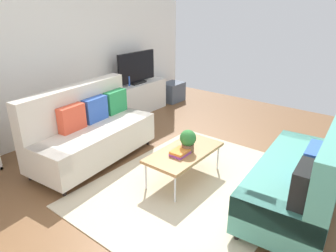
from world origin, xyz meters
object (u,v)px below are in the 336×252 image
coffee_table (184,153)px  storage_trunk (173,92)px  tv (137,68)px  vase_0 (114,84)px  couch_beige (90,131)px  couch_green (305,176)px  table_book_0 (180,154)px  potted_plant (188,140)px  tv_console (137,98)px  bottle_0 (129,81)px  vase_1 (120,82)px

coffee_table → storage_trunk: storage_trunk is taller
tv → vase_0: tv is taller
couch_beige → storage_trunk: size_ratio=3.79×
couch_green → table_book_0: bearing=101.4°
coffee_table → potted_plant: bearing=-47.1°
couch_beige → vase_0: size_ratio=11.40×
couch_green → coffee_table: bearing=96.7°
tv_console → table_book_0: size_ratio=5.83×
potted_plant → table_book_0: (-0.15, 0.01, -0.14)m
couch_green → bottle_0: bearing=70.0°
tv → bottle_0: (-0.25, -0.02, -0.21)m
tv_console → vase_1: vase_1 is taller
tv → table_book_0: bearing=-125.6°
table_book_0 → bottle_0: bearing=58.5°
coffee_table → bottle_0: (1.30, 2.30, 0.35)m
coffee_table → vase_1: size_ratio=6.33×
tv_console → potted_plant: (-1.52, -2.37, 0.26)m
tv → bottle_0: tv is taller
couch_beige → vase_0: (1.37, 0.96, 0.27)m
coffee_table → tv_console: size_ratio=0.79×
table_book_0 → bottle_0: 2.73m
storage_trunk → vase_1: vase_1 is taller
potted_plant → vase_0: bearing=68.7°
vase_0 → tv: bearing=-6.9°
tv_console → couch_beige: bearing=-154.9°
table_book_0 → vase_1: bearing=62.3°
tv → coffee_table: bearing=-123.9°
tv → potted_plant: tv is taller
couch_beige → storage_trunk: (3.05, 0.81, -0.23)m
storage_trunk → vase_0: bearing=174.9°
coffee_table → storage_trunk: bearing=40.1°
potted_plant → bottle_0: bearing=61.3°
table_book_0 → vase_1: size_ratio=1.38×
couch_beige → potted_plant: size_ratio=6.76×
tv → vase_1: size_ratio=5.76×
vase_0 → coffee_table: bearing=-112.2°
potted_plant → tv: bearing=57.0°
coffee_table → tv: 2.84m
vase_0 → table_book_0: bearing=-114.4°
coffee_table → tv: tv is taller
coffee_table → bottle_0: bearing=60.4°
couch_beige → tv: tv is taller
couch_beige → vase_1: bearing=-153.6°
tv → storage_trunk: (1.10, -0.08, -0.73)m
tv → storage_trunk: 1.32m
bottle_0 → potted_plant: bearing=-118.7°
coffee_table → vase_0: vase_0 is taller
bottle_0 → coffee_table: bearing=-119.6°
storage_trunk → couch_beige: bearing=-165.1°
coffee_table → couch_beige: bearing=105.5°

